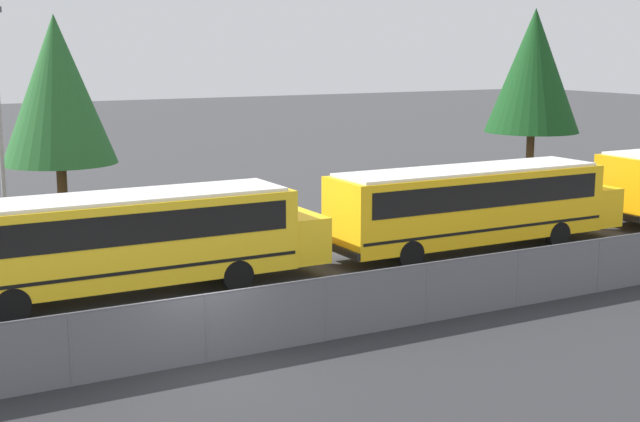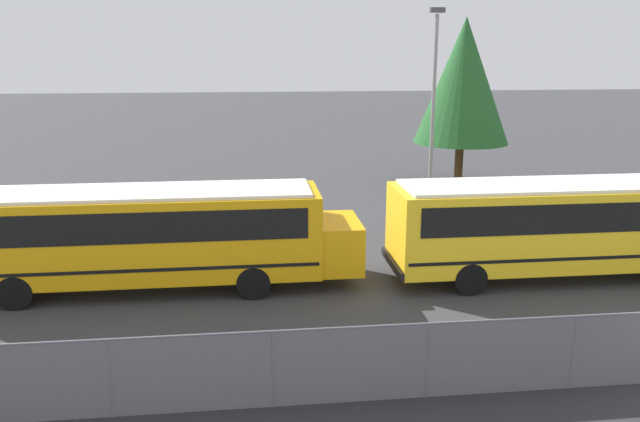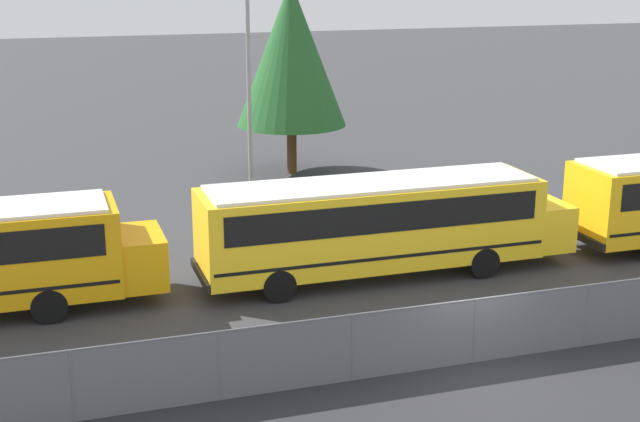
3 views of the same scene
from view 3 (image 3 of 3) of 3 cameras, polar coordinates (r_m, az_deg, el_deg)
ground_plane at (r=22.27m, az=9.75°, el=-9.53°), size 200.00×200.00×0.00m
fence at (r=21.92m, az=9.85°, el=-7.52°), size 75.01×0.07×1.67m
school_bus_2 at (r=27.17m, az=3.83°, el=-0.56°), size 11.87×2.63×3.02m
light_pole at (r=33.27m, az=-4.56°, el=7.56°), size 0.60×0.24×8.62m
tree_1 at (r=39.96m, az=-1.87°, el=10.02°), size 4.91×4.91×8.62m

